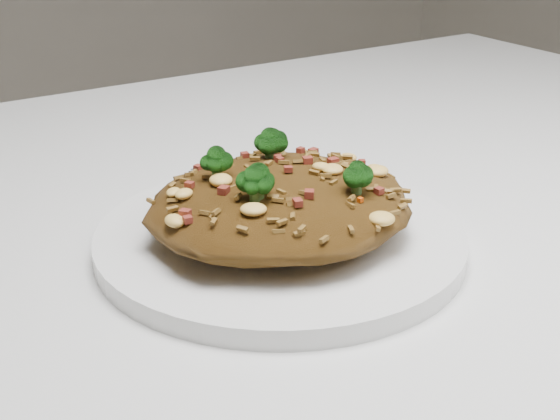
# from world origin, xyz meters

# --- Properties ---
(dining_table) EXTENTS (1.20, 0.80, 0.75)m
(dining_table) POSITION_xyz_m (0.00, 0.00, 0.66)
(dining_table) COLOR silver
(dining_table) RESTS_ON ground
(plate) EXTENTS (0.25, 0.25, 0.01)m
(plate) POSITION_xyz_m (-0.06, -0.07, 0.76)
(plate) COLOR white
(plate) RESTS_ON dining_table
(fried_rice) EXTENTS (0.18, 0.17, 0.06)m
(fried_rice) POSITION_xyz_m (-0.06, -0.07, 0.79)
(fried_rice) COLOR brown
(fried_rice) RESTS_ON plate
(fork) EXTENTS (0.12, 0.13, 0.00)m
(fork) POSITION_xyz_m (0.00, -0.01, 0.77)
(fork) COLOR silver
(fork) RESTS_ON plate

